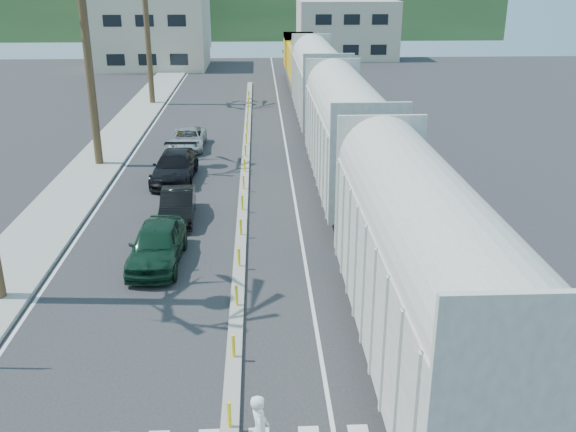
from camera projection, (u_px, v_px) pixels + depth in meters
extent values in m
plane|color=#28282B|center=(231.00, 405.00, 16.39)|extent=(140.00, 140.00, 0.00)
cube|color=gray|center=(108.00, 151.00, 39.32)|extent=(3.00, 90.00, 0.15)
cube|color=black|center=(311.00, 137.00, 42.68)|extent=(0.12, 100.00, 0.06)
cube|color=black|center=(333.00, 137.00, 42.74)|extent=(0.12, 100.00, 0.06)
cube|color=gray|center=(245.00, 173.00, 35.02)|extent=(0.45, 60.00, 0.15)
cylinder|color=yellow|center=(229.00, 415.00, 15.28)|extent=(0.10, 0.10, 0.70)
cylinder|color=yellow|center=(233.00, 346.00, 18.08)|extent=(0.10, 0.10, 0.70)
cylinder|color=yellow|center=(237.00, 296.00, 20.88)|extent=(0.10, 0.10, 0.70)
cylinder|color=yellow|center=(239.00, 257.00, 23.68)|extent=(0.10, 0.10, 0.70)
cylinder|color=yellow|center=(241.00, 227.00, 26.47)|extent=(0.10, 0.10, 0.70)
cylinder|color=yellow|center=(242.00, 202.00, 29.27)|extent=(0.10, 0.10, 0.70)
cylinder|color=yellow|center=(244.00, 182.00, 32.07)|extent=(0.10, 0.10, 0.70)
cylinder|color=yellow|center=(245.00, 165.00, 34.87)|extent=(0.10, 0.10, 0.70)
cylinder|color=yellow|center=(245.00, 151.00, 37.67)|extent=(0.10, 0.10, 0.70)
cylinder|color=yellow|center=(246.00, 138.00, 40.46)|extent=(0.10, 0.10, 0.70)
cylinder|color=yellow|center=(247.00, 127.00, 43.26)|extent=(0.10, 0.10, 0.70)
cylinder|color=yellow|center=(247.00, 118.00, 46.06)|extent=(0.10, 0.10, 0.70)
cylinder|color=yellow|center=(248.00, 109.00, 48.86)|extent=(0.10, 0.10, 0.70)
cylinder|color=yellow|center=(248.00, 102.00, 51.66)|extent=(0.10, 0.10, 0.70)
cylinder|color=yellow|center=(249.00, 95.00, 54.46)|extent=(0.10, 0.10, 0.70)
cube|color=silver|center=(136.00, 151.00, 39.42)|extent=(0.12, 90.00, 0.01)
cube|color=silver|center=(286.00, 150.00, 39.82)|extent=(0.12, 90.00, 0.01)
cube|color=#A8A69A|center=(421.00, 285.00, 16.78)|extent=(3.00, 12.88, 3.40)
cylinder|color=#A8A69A|center=(426.00, 225.00, 16.17)|extent=(2.90, 12.58, 2.90)
cube|color=black|center=(415.00, 357.00, 17.57)|extent=(2.60, 12.88, 1.00)
cube|color=#A8A69A|center=(346.00, 142.00, 30.77)|extent=(3.00, 12.88, 3.40)
cylinder|color=#A8A69A|center=(347.00, 107.00, 30.16)|extent=(2.90, 12.58, 2.90)
cube|color=black|center=(345.00, 186.00, 31.56)|extent=(2.60, 12.88, 1.00)
cube|color=#A8A69A|center=(318.00, 89.00, 44.76)|extent=(3.00, 12.88, 3.40)
cylinder|color=#A8A69A|center=(319.00, 64.00, 44.15)|extent=(2.90, 12.58, 2.90)
cube|color=black|center=(318.00, 120.00, 45.55)|extent=(2.60, 12.88, 1.00)
cube|color=#4C4C4F|center=(303.00, 77.00, 60.28)|extent=(3.00, 17.00, 0.50)
cube|color=gold|center=(304.00, 62.00, 58.79)|extent=(2.70, 12.24, 2.60)
cube|color=gold|center=(299.00, 50.00, 65.01)|extent=(3.00, 3.74, 3.20)
cube|color=black|center=(303.00, 83.00, 60.49)|extent=(2.60, 13.60, 0.90)
cylinder|color=brown|center=(90.00, 77.00, 34.77)|extent=(0.44, 0.44, 10.00)
cylinder|color=brown|center=(147.00, 30.00, 51.21)|extent=(0.44, 0.44, 12.00)
cube|color=#BBAA94|center=(153.00, 31.00, 72.32)|extent=(12.00, 10.00, 8.00)
cube|color=#BBAA94|center=(155.00, 13.00, 86.80)|extent=(14.00, 12.00, 10.00)
cube|color=#BBAA94|center=(346.00, 29.00, 80.95)|extent=(12.00, 10.00, 7.00)
imported|color=#10301F|center=(157.00, 244.00, 24.07)|extent=(2.10, 4.72, 1.58)
imported|color=black|center=(178.00, 205.00, 28.43)|extent=(1.82, 4.21, 1.34)
imported|color=black|center=(175.00, 167.00, 33.73)|extent=(2.40, 5.28, 1.50)
imported|color=#B2B6B8|center=(188.00, 139.00, 39.86)|extent=(2.09, 4.52, 1.26)
imported|color=white|center=(260.00, 430.00, 13.45)|extent=(0.69, 0.52, 1.68)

